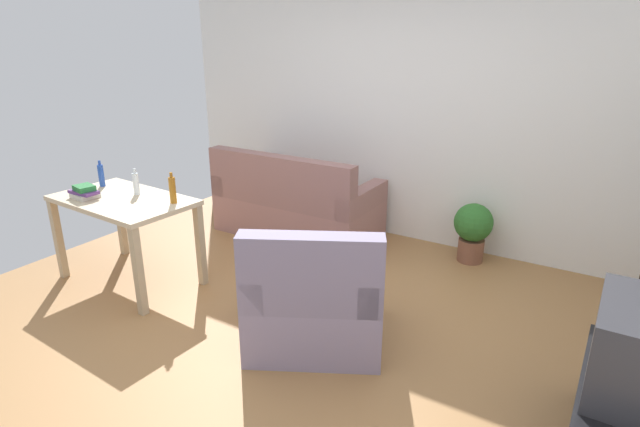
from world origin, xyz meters
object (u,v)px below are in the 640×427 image
(bottle_clear, at_px, (136,183))
(armchair, at_px, (314,301))
(potted_plant, at_px, (473,228))
(desk, at_px, (124,210))
(book_stack, at_px, (84,192))
(bottle_blue, at_px, (101,175))
(couch, at_px, (295,207))
(bottle_amber, at_px, (173,190))

(bottle_clear, bearing_deg, armchair, -2.91)
(potted_plant, distance_m, bottle_clear, 3.06)
(desk, distance_m, book_stack, 0.35)
(armchair, relative_size, bottle_blue, 5.03)
(couch, relative_size, potted_plant, 2.97)
(desk, height_order, bottle_amber, bottle_amber)
(couch, bearing_deg, armchair, 128.00)
(armchair, relative_size, book_stack, 4.74)
(potted_plant, height_order, armchair, armchair)
(couch, height_order, bottle_blue, bottle_blue)
(bottle_clear, bearing_deg, bottle_blue, -179.84)
(potted_plant, bearing_deg, book_stack, -141.64)
(desk, bearing_deg, bottle_blue, 166.22)
(armchair, bearing_deg, bottle_clear, -30.94)
(desk, xyz_separation_m, potted_plant, (2.42, 1.96, -0.32))
(bottle_clear, height_order, bottle_amber, bottle_amber)
(bottle_clear, distance_m, bottle_amber, 0.44)
(potted_plant, distance_m, bottle_blue, 3.43)
(couch, distance_m, armchair, 2.04)
(bottle_clear, relative_size, book_stack, 0.89)
(bottle_clear, bearing_deg, couch, 68.67)
(desk, xyz_separation_m, bottle_amber, (0.47, 0.13, 0.22))
(desk, distance_m, bottle_blue, 0.51)
(bottle_amber, distance_m, book_stack, 0.79)
(desk, height_order, armchair, armchair)
(desk, relative_size, bottle_clear, 5.52)
(couch, relative_size, bottle_amber, 6.65)
(book_stack, bearing_deg, bottle_amber, 21.88)
(couch, bearing_deg, bottle_amber, 84.46)
(couch, distance_m, bottle_amber, 1.63)
(desk, bearing_deg, bottle_clear, 84.36)
(desk, distance_m, bottle_clear, 0.25)
(couch, height_order, bottle_clear, bottle_clear)
(bottle_blue, bearing_deg, book_stack, -59.74)
(couch, distance_m, potted_plant, 1.83)
(desk, relative_size, armchair, 1.04)
(couch, distance_m, bottle_clear, 1.71)
(couch, xyz_separation_m, bottle_blue, (-1.05, -1.51, 0.55))
(bottle_clear, relative_size, bottle_amber, 0.88)
(couch, distance_m, bottle_blue, 1.92)
(desk, bearing_deg, bottle_amber, 19.35)
(couch, xyz_separation_m, desk, (-0.61, -1.65, 0.34))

